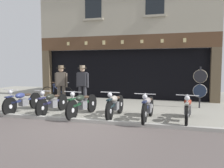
# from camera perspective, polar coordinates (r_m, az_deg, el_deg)

# --- Properties ---
(ground) EXTENTS (21.36, 22.00, 0.18)m
(ground) POSITION_cam_1_polar(r_m,az_deg,el_deg) (6.09, -10.50, -12.35)
(ground) COLOR gray
(shop_facade) EXTENTS (9.66, 4.42, 6.61)m
(shop_facade) POSITION_cam_1_polar(r_m,az_deg,el_deg) (13.44, 4.51, 4.74)
(shop_facade) COLOR black
(shop_facade) RESTS_ON ground
(motorcycle_far_left) EXTENTS (0.62, 2.05, 0.93)m
(motorcycle_far_left) POSITION_cam_1_polar(r_m,az_deg,el_deg) (9.03, -21.81, -4.01)
(motorcycle_far_left) COLOR black
(motorcycle_far_left) RESTS_ON ground
(motorcycle_left) EXTENTS (0.62, 1.96, 0.91)m
(motorcycle_left) POSITION_cam_1_polar(r_m,az_deg,el_deg) (8.38, -14.99, -4.51)
(motorcycle_left) COLOR black
(motorcycle_left) RESTS_ON ground
(motorcycle_center_left) EXTENTS (0.62, 2.07, 0.93)m
(motorcycle_center_left) POSITION_cam_1_polar(r_m,az_deg,el_deg) (7.75, -7.61, -5.04)
(motorcycle_center_left) COLOR black
(motorcycle_center_left) RESTS_ON ground
(motorcycle_center) EXTENTS (0.62, 1.98, 0.93)m
(motorcycle_center) POSITION_cam_1_polar(r_m,az_deg,el_deg) (7.53, 0.78, -5.29)
(motorcycle_center) COLOR black
(motorcycle_center) RESTS_ON ground
(motorcycle_center_right) EXTENTS (0.62, 2.00, 0.94)m
(motorcycle_center_right) POSITION_cam_1_polar(r_m,az_deg,el_deg) (7.19, 9.16, -5.80)
(motorcycle_center_right) COLOR black
(motorcycle_center_right) RESTS_ON ground
(motorcycle_right) EXTENTS (0.62, 2.07, 0.92)m
(motorcycle_right) POSITION_cam_1_polar(r_m,az_deg,el_deg) (7.33, 18.81, -5.86)
(motorcycle_right) COLOR black
(motorcycle_right) RESTS_ON ground
(salesman_left) EXTENTS (0.55, 0.37, 1.76)m
(salesman_left) POSITION_cam_1_polar(r_m,az_deg,el_deg) (10.00, -12.87, 0.28)
(salesman_left) COLOR brown
(salesman_left) RESTS_ON ground
(shopkeeper_center) EXTENTS (0.56, 0.36, 1.76)m
(shopkeeper_center) POSITION_cam_1_polar(r_m,az_deg,el_deg) (9.51, -7.55, 0.11)
(shopkeeper_center) COLOR #2D2D33
(shopkeeper_center) RESTS_ON ground
(tyre_sign_pole) EXTENTS (0.55, 0.06, 1.71)m
(tyre_sign_pole) POSITION_cam_1_polar(r_m,az_deg,el_deg) (9.82, 21.61, -0.03)
(tyre_sign_pole) COLOR #232328
(tyre_sign_pole) RESTS_ON ground
(advert_board_near) EXTENTS (0.75, 0.03, 1.04)m
(advert_board_near) POSITION_cam_1_polar(r_m,az_deg,el_deg) (12.62, -7.62, 5.03)
(advert_board_near) COLOR silver
(advert_board_far) EXTENTS (0.80, 0.03, 1.10)m
(advert_board_far) POSITION_cam_1_polar(r_m,az_deg,el_deg) (13.11, -12.26, 4.86)
(advert_board_far) COLOR beige
(leaning_bicycle) EXTENTS (1.77, 0.50, 0.94)m
(leaning_bicycle) POSITION_cam_1_polar(r_m,az_deg,el_deg) (11.62, -13.86, -2.22)
(leaning_bicycle) COLOR black
(leaning_bicycle) RESTS_ON ground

